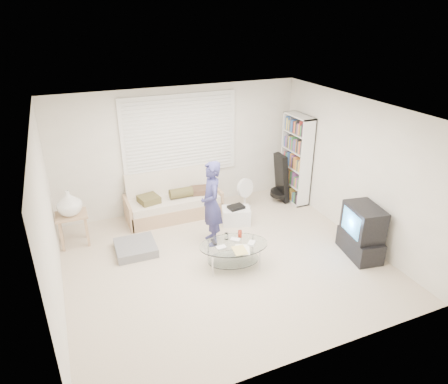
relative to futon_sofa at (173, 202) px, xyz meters
name	(u,v)px	position (x,y,z in m)	size (l,w,h in m)	color
ground	(224,261)	(0.31, -1.87, -0.30)	(5.00, 5.00, 0.00)	#B3A38B
room_shell	(212,160)	(0.31, -1.39, 1.33)	(5.02, 4.52, 2.51)	beige
window_blinds	(180,136)	(0.31, 0.33, 1.25)	(2.32, 0.08, 1.62)	silver
futon_sofa	(173,202)	(0.00, 0.00, 0.00)	(1.87, 0.75, 0.91)	tan
grey_floor_pillow	(136,248)	(-0.98, -1.02, -0.22)	(0.67, 0.67, 0.15)	slate
side_table	(69,205)	(-1.91, -0.35, 0.47)	(0.53, 0.42, 1.04)	tan
bookshelf	(296,159)	(2.63, -0.28, 0.64)	(0.30, 0.79, 1.87)	white
guitar_case	(281,181)	(2.31, -0.26, 0.17)	(0.38, 0.39, 1.06)	black
floor_fan	(245,191)	(1.47, -0.24, 0.09)	(0.42, 0.27, 0.67)	white
storage_bin	(236,215)	(1.03, -0.77, -0.13)	(0.62, 0.52, 0.37)	white
tv_unit	(362,232)	(2.50, -2.58, 0.14)	(0.58, 0.89, 0.90)	black
coffee_table	(234,249)	(0.40, -2.06, 0.03)	(1.21, 0.90, 0.53)	silver
standing_person	(211,204)	(0.34, -1.25, 0.47)	(0.56, 0.37, 1.54)	navy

